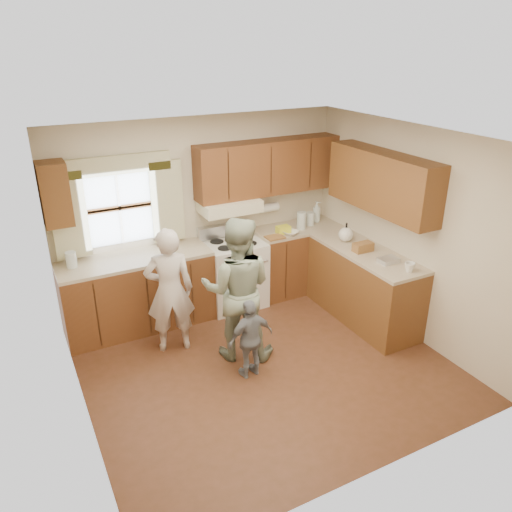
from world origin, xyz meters
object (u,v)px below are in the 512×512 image
stove (234,272)px  woman_left (170,291)px  woman_right (237,289)px  child (251,339)px

stove → woman_left: size_ratio=0.71×
stove → woman_left: (-1.09, -0.64, 0.28)m
stove → woman_right: woman_right is taller
stove → child: bearing=-108.8°
stove → woman_left: bearing=-149.6°
woman_left → child: woman_left is taller
woman_left → child: bearing=135.9°
woman_left → woman_right: woman_right is taller
woman_right → stove: bearing=-83.4°
stove → woman_left: woman_left is taller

